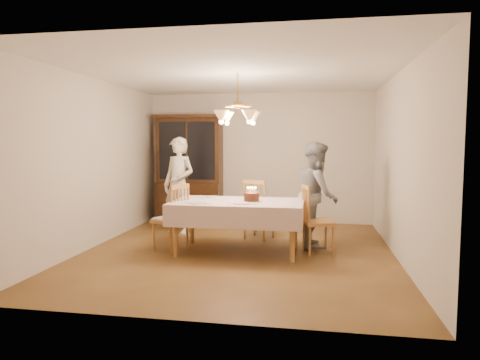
% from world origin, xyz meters
% --- Properties ---
extents(ground, '(5.00, 5.00, 0.00)m').
position_xyz_m(ground, '(0.00, 0.00, 0.00)').
color(ground, brown).
rests_on(ground, ground).
extents(room_shell, '(5.00, 5.00, 5.00)m').
position_xyz_m(room_shell, '(0.00, 0.00, 1.58)').
color(room_shell, white).
rests_on(room_shell, ground).
extents(dining_table, '(1.90, 1.10, 0.76)m').
position_xyz_m(dining_table, '(0.00, 0.00, 0.68)').
color(dining_table, '#96602B').
rests_on(dining_table, ground).
extents(china_hutch, '(1.38, 0.54, 2.16)m').
position_xyz_m(china_hutch, '(-1.39, 2.25, 1.04)').
color(china_hutch, black).
rests_on(china_hutch, ground).
extents(chair_far_side, '(0.56, 0.55, 1.00)m').
position_xyz_m(chair_far_side, '(0.20, 0.92, 0.44)').
color(chair_far_side, '#96602B').
rests_on(chair_far_side, ground).
extents(chair_left_end, '(0.55, 0.57, 1.00)m').
position_xyz_m(chair_left_end, '(-1.00, -0.07, 0.45)').
color(chair_left_end, '#96602B').
rests_on(chair_left_end, ground).
extents(chair_right_end, '(0.52, 0.53, 1.00)m').
position_xyz_m(chair_right_end, '(1.16, 0.16, 0.44)').
color(chair_right_end, '#96602B').
rests_on(chair_right_end, ground).
extents(elderly_woman, '(0.73, 0.61, 1.71)m').
position_xyz_m(elderly_woman, '(-1.28, 1.19, 0.86)').
color(elderly_woman, white).
rests_on(elderly_woman, ground).
extents(adult_in_grey, '(0.68, 0.84, 1.62)m').
position_xyz_m(adult_in_grey, '(1.15, 0.56, 0.81)').
color(adult_in_grey, slate).
rests_on(adult_in_grey, ground).
extents(birthday_cake, '(0.30, 0.30, 0.22)m').
position_xyz_m(birthday_cake, '(0.21, -0.07, 0.82)').
color(birthday_cake, white).
rests_on(birthday_cake, dining_table).
extents(place_setting_near_left, '(0.39, 0.25, 0.02)m').
position_xyz_m(place_setting_near_left, '(-0.50, -0.35, 0.77)').
color(place_setting_near_left, white).
rests_on(place_setting_near_left, dining_table).
extents(place_setting_near_right, '(0.39, 0.24, 0.02)m').
position_xyz_m(place_setting_near_right, '(0.12, -0.27, 0.77)').
color(place_setting_near_right, white).
rests_on(place_setting_near_right, dining_table).
extents(place_setting_far_left, '(0.39, 0.24, 0.02)m').
position_xyz_m(place_setting_far_left, '(-0.43, 0.34, 0.77)').
color(place_setting_far_left, white).
rests_on(place_setting_far_left, dining_table).
extents(chandelier, '(0.62, 0.62, 0.73)m').
position_xyz_m(chandelier, '(-0.00, -0.00, 1.98)').
color(chandelier, '#BF8C3F').
rests_on(chandelier, ground).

